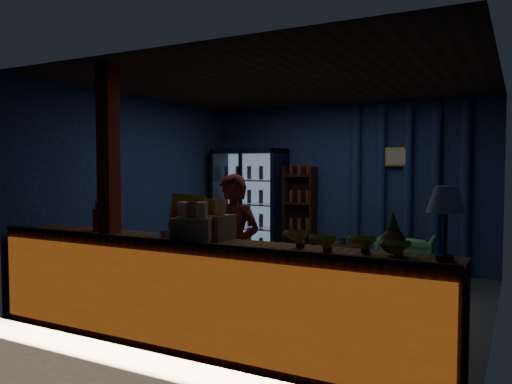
# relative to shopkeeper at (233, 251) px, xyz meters

# --- Properties ---
(ground) EXTENTS (4.60, 4.60, 0.00)m
(ground) POSITION_rel_shopkeeper_xyz_m (0.01, 1.28, -0.77)
(ground) COLOR #515154
(ground) RESTS_ON ground
(room_walls) EXTENTS (4.60, 4.60, 4.60)m
(room_walls) POSITION_rel_shopkeeper_xyz_m (0.01, 1.28, 0.80)
(room_walls) COLOR navy
(room_walls) RESTS_ON ground
(counter) EXTENTS (4.40, 0.57, 0.99)m
(counter) POSITION_rel_shopkeeper_xyz_m (0.01, -0.63, -0.29)
(counter) COLOR brown
(counter) RESTS_ON ground
(support_post) EXTENTS (0.16, 0.16, 2.60)m
(support_post) POSITION_rel_shopkeeper_xyz_m (-1.04, -0.62, 0.53)
(support_post) COLOR maroon
(support_post) RESTS_ON ground
(beverage_cooler) EXTENTS (1.20, 0.62, 1.90)m
(beverage_cooler) POSITION_rel_shopkeeper_xyz_m (-1.54, 3.20, 0.17)
(beverage_cooler) COLOR black
(beverage_cooler) RESTS_ON ground
(bottle_shelf) EXTENTS (0.50, 0.28, 1.60)m
(bottle_shelf) POSITION_rel_shopkeeper_xyz_m (-0.69, 3.34, 0.03)
(bottle_shelf) COLOR #3A2012
(bottle_shelf) RESTS_ON ground
(curtain_folds) EXTENTS (1.74, 0.14, 2.50)m
(curtain_folds) POSITION_rel_shopkeeper_xyz_m (1.01, 3.42, 0.53)
(curtain_folds) COLOR navy
(curtain_folds) RESTS_ON room_walls
(framed_picture) EXTENTS (0.36, 0.04, 0.28)m
(framed_picture) POSITION_rel_shopkeeper_xyz_m (0.86, 3.38, 0.98)
(framed_picture) COLOR yellow
(framed_picture) RESTS_ON room_walls
(shopkeeper) EXTENTS (0.57, 0.39, 1.53)m
(shopkeeper) POSITION_rel_shopkeeper_xyz_m (0.00, 0.00, 0.00)
(shopkeeper) COLOR maroon
(shopkeeper) RESTS_ON ground
(green_chair) EXTENTS (0.76, 0.78, 0.67)m
(green_chair) POSITION_rel_shopkeeper_xyz_m (1.15, 2.67, -0.43)
(green_chair) COLOR #5BB55A
(green_chair) RESTS_ON ground
(side_table) EXTENTS (0.60, 0.52, 0.55)m
(side_table) POSITION_rel_shopkeeper_xyz_m (0.21, 2.79, -0.54)
(side_table) COLOR #3A2012
(side_table) RESTS_ON ground
(yellow_sign) EXTENTS (0.50, 0.24, 0.40)m
(yellow_sign) POSITION_rel_shopkeeper_xyz_m (-0.22, -0.48, 0.38)
(yellow_sign) COLOR #E19E0B
(yellow_sign) RESTS_ON counter
(soda_bottles) EXTENTS (0.26, 0.18, 0.32)m
(soda_bottles) POSITION_rel_shopkeeper_xyz_m (-1.19, -0.59, 0.31)
(soda_bottles) COLOR red
(soda_bottles) RESTS_ON counter
(snack_box_left) EXTENTS (0.41, 0.37, 0.35)m
(snack_box_left) POSITION_rel_shopkeeper_xyz_m (0.01, -0.69, 0.31)
(snack_box_left) COLOR olive
(snack_box_left) RESTS_ON counter
(snack_box_centre) EXTENTS (0.36, 0.31, 0.36)m
(snack_box_centre) POSITION_rel_shopkeeper_xyz_m (0.04, -0.44, 0.31)
(snack_box_centre) COLOR olive
(snack_box_centre) RESTS_ON counter
(pastry_tray) EXTENTS (0.49, 0.49, 0.08)m
(pastry_tray) POSITION_rel_shopkeeper_xyz_m (-0.26, -0.56, 0.21)
(pastry_tray) COLOR silver
(pastry_tray) RESTS_ON counter
(banana_bunches) EXTENTS (1.04, 0.30, 0.17)m
(banana_bunches) POSITION_rel_shopkeeper_xyz_m (1.34, -0.61, 0.27)
(banana_bunches) COLOR yellow
(banana_bunches) RESTS_ON counter
(table_lamp) EXTENTS (0.27, 0.27, 0.53)m
(table_lamp) POSITION_rel_shopkeeper_xyz_m (2.06, -0.58, 0.59)
(table_lamp) COLOR black
(table_lamp) RESTS_ON counter
(pineapple) EXTENTS (0.19, 0.19, 0.32)m
(pineapple) POSITION_rel_shopkeeper_xyz_m (1.69, -0.52, 0.32)
(pineapple) COLOR brown
(pineapple) RESTS_ON counter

